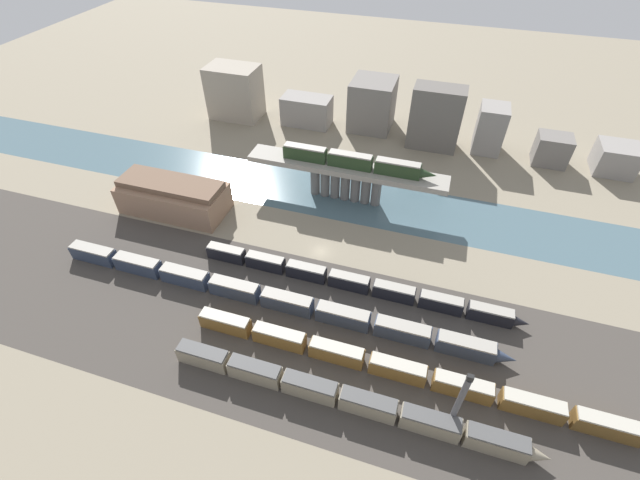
# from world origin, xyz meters

# --- Properties ---
(ground_plane) EXTENTS (400.00, 400.00, 0.00)m
(ground_plane) POSITION_xyz_m (0.00, 0.00, 0.00)
(ground_plane) COLOR gray
(railbed_yard) EXTENTS (280.00, 42.00, 0.01)m
(railbed_yard) POSITION_xyz_m (0.00, -24.00, 0.00)
(railbed_yard) COLOR #423D38
(railbed_yard) RESTS_ON ground
(river_water) EXTENTS (320.00, 20.58, 0.01)m
(river_water) POSITION_xyz_m (0.00, 23.14, 0.00)
(river_water) COLOR #47606B
(river_water) RESTS_ON ground
(bridge) EXTENTS (54.86, 7.33, 10.74)m
(bridge) POSITION_xyz_m (0.00, 23.14, 7.70)
(bridge) COLOR gray
(bridge) RESTS_ON ground
(train_on_bridge) EXTENTS (41.44, 2.82, 3.94)m
(train_on_bridge) POSITION_xyz_m (2.36, 23.14, 12.66)
(train_on_bridge) COLOR #23381E
(train_on_bridge) RESTS_ON bridge
(train_yard_near) EXTENTS (67.45, 3.00, 4.13)m
(train_yard_near) POSITION_xyz_m (15.83, -36.22, 2.03)
(train_yard_near) COLOR gray
(train_yard_near) RESTS_ON ground
(train_yard_mid) EXTENTS (85.79, 2.79, 3.82)m
(train_yard_mid) POSITION_xyz_m (25.07, -27.73, 1.88)
(train_yard_mid) COLOR brown
(train_yard_mid) RESTS_ON ground
(train_yard_far) EXTENTS (102.28, 3.11, 3.88)m
(train_yard_far) POSITION_xyz_m (-6.38, -18.92, 1.91)
(train_yard_far) COLOR #2D384C
(train_yard_far) RESTS_ON ground
(train_yard_outer) EXTENTS (73.70, 2.63, 3.61)m
(train_yard_outer) POSITION_xyz_m (10.67, -9.08, 1.77)
(train_yard_outer) COLOR black
(train_yard_outer) RESTS_ON ground
(warehouse_building) EXTENTS (28.48, 12.91, 9.26)m
(warehouse_building) POSITION_xyz_m (-43.04, 4.32, 4.40)
(warehouse_building) COLOR #937056
(warehouse_building) RESTS_ON ground
(signal_tower) EXTENTS (1.02, 1.02, 16.32)m
(signal_tower) POSITION_xyz_m (34.18, -34.54, 7.97)
(signal_tower) COLOR #4C4C51
(signal_tower) RESTS_ON ground
(city_block_far_left) EXTENTS (17.90, 12.09, 18.22)m
(city_block_far_left) POSITION_xyz_m (-51.24, 60.43, 9.11)
(city_block_far_left) COLOR gray
(city_block_far_left) RESTS_ON ground
(city_block_left) EXTENTS (17.13, 9.04, 9.98)m
(city_block_left) POSITION_xyz_m (-24.63, 62.32, 4.99)
(city_block_left) COLOR gray
(city_block_left) RESTS_ON ground
(city_block_center) EXTENTS (14.48, 15.05, 16.77)m
(city_block_center) POSITION_xyz_m (-2.23, 67.15, 8.39)
(city_block_center) COLOR slate
(city_block_center) RESTS_ON ground
(city_block_right) EXTENTS (16.08, 8.71, 20.10)m
(city_block_right) POSITION_xyz_m (19.91, 59.91, 10.05)
(city_block_right) COLOR #605B56
(city_block_right) RESTS_ON ground
(city_block_far_right) EXTENTS (8.70, 10.03, 14.99)m
(city_block_far_right) POSITION_xyz_m (37.32, 62.92, 7.49)
(city_block_far_right) COLOR gray
(city_block_far_right) RESTS_ON ground
(city_block_tall) EXTENTS (10.05, 8.08, 9.28)m
(city_block_tall) POSITION_xyz_m (56.56, 60.53, 4.64)
(city_block_tall) COLOR slate
(city_block_tall) RESTS_ON ground
(city_block_low) EXTENTS (11.29, 10.52, 8.68)m
(city_block_low) POSITION_xyz_m (74.70, 61.33, 4.34)
(city_block_low) COLOR gray
(city_block_low) RESTS_ON ground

